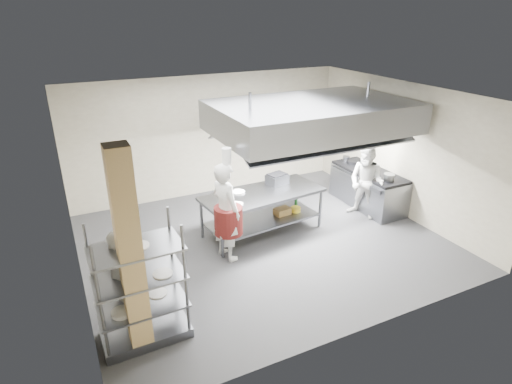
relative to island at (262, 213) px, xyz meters
name	(u,v)px	position (x,y,z in m)	size (l,w,h in m)	color
floor	(263,242)	(-0.18, -0.40, -0.46)	(7.00, 7.00, 0.00)	#2C2C2E
ceiling	(265,96)	(-0.18, -0.40, 2.54)	(7.00, 7.00, 0.00)	silver
wall_back	(210,136)	(-0.18, 2.60, 1.04)	(7.00, 7.00, 0.00)	gray
wall_left	(69,208)	(-3.68, -0.40, 1.04)	(6.00, 6.00, 0.00)	gray
wall_right	(402,150)	(3.32, -0.40, 1.04)	(6.00, 6.00, 0.00)	gray
column	(130,256)	(-3.08, -2.30, 1.04)	(0.30, 0.30, 3.00)	#E1B873
exhaust_hood	(312,117)	(1.12, 0.00, 1.94)	(4.00, 2.50, 0.60)	gray
hood_strip_a	(273,137)	(0.22, 0.00, 1.62)	(1.60, 0.12, 0.04)	white
hood_strip_b	(346,127)	(2.02, 0.00, 1.62)	(1.60, 0.12, 0.04)	white
wall_shelf	(276,129)	(1.62, 2.44, 1.04)	(1.50, 0.28, 0.04)	gray
island	(262,213)	(0.00, 0.00, 0.00)	(2.57, 1.07, 0.91)	gray
island_worktop	(263,194)	(0.00, 0.00, 0.42)	(2.57, 1.07, 0.06)	gray
island_undershelf	(262,219)	(0.00, 0.00, -0.16)	(2.36, 0.96, 0.04)	slate
pass_rack	(140,283)	(-2.98, -2.10, 0.47)	(1.23, 0.72, 1.85)	gray
cooking_range	(368,189)	(2.90, 0.10, -0.04)	(0.80, 2.00, 0.84)	gray
range_top	(370,172)	(2.90, 0.10, 0.41)	(0.78, 1.96, 0.06)	black
chef_head	(226,212)	(-1.07, -0.59, 0.51)	(0.70, 0.46, 1.93)	silver
chef_line	(366,182)	(2.42, -0.37, 0.40)	(0.83, 0.65, 1.70)	white
chef_plating	(123,284)	(-3.18, -1.94, 0.41)	(1.01, 0.42, 1.73)	silver
griddle	(277,179)	(0.51, 0.31, 0.56)	(0.43, 0.33, 0.21)	slate
wicker_basket	(282,211)	(0.47, -0.02, -0.06)	(0.34, 0.23, 0.15)	olive
stockpot	(368,169)	(2.74, -0.03, 0.54)	(0.28, 0.28, 0.19)	gray
plate_stack	(142,303)	(-2.98, -2.10, 0.14)	(0.28, 0.28, 0.05)	white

